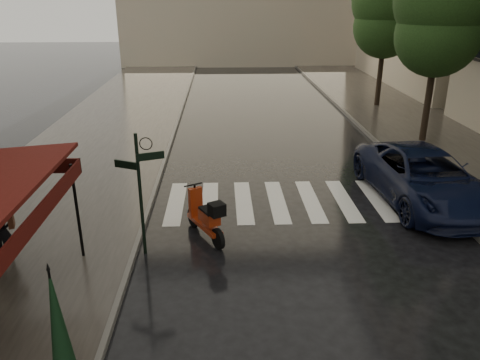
{
  "coord_description": "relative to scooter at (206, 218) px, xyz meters",
  "views": [
    {
      "loc": [
        0.75,
        -7.27,
        6.0
      ],
      "look_at": [
        1.22,
        4.32,
        1.4
      ],
      "focal_mm": 35.0,
      "sensor_mm": 36.0,
      "label": 1
    }
  ],
  "objects": [
    {
      "name": "curb_far",
      "position": [
        7.14,
        8.28,
        -0.53
      ],
      "size": [
        0.12,
        60.0,
        0.16
      ],
      "primitive_type": "cube",
      "color": "#595651",
      "rests_on": "ground"
    },
    {
      "name": "crosswalk",
      "position": [
        2.66,
        2.28,
        -0.59
      ],
      "size": [
        7.85,
        3.2,
        0.01
      ],
      "color": "silver",
      "rests_on": "ground"
    },
    {
      "name": "ground",
      "position": [
        -0.31,
        -3.72,
        -0.6
      ],
      "size": [
        120.0,
        120.0,
        0.0
      ],
      "primitive_type": "plane",
      "color": "black",
      "rests_on": "ground"
    },
    {
      "name": "signpost",
      "position": [
        -1.5,
        -0.72,
        1.23
      ],
      "size": [
        1.17,
        0.29,
        3.1
      ],
      "color": "black",
      "rests_on": "ground"
    },
    {
      "name": "sidewalk_near",
      "position": [
        -4.81,
        8.28,
        -0.54
      ],
      "size": [
        6.0,
        60.0,
        0.12
      ],
      "primitive_type": "cube",
      "color": "#38332D",
      "rests_on": "ground"
    },
    {
      "name": "curb_near",
      "position": [
        -1.76,
        8.28,
        -0.53
      ],
      "size": [
        0.12,
        60.0,
        0.16
      ],
      "primitive_type": "cube",
      "color": "#595651",
      "rests_on": "ground"
    },
    {
      "name": "parked_car",
      "position": [
        6.61,
        2.14,
        0.2
      ],
      "size": [
        3.1,
        5.97,
        1.61
      ],
      "primitive_type": "imported",
      "rotation": [
        0.0,
        0.0,
        0.08
      ],
      "color": "black",
      "rests_on": "ground"
    },
    {
      "name": "tree_mid",
      "position": [
        9.19,
        8.28,
        4.99
      ],
      "size": [
        3.8,
        3.8,
        8.34
      ],
      "color": "black",
      "rests_on": "sidewalk_far"
    },
    {
      "name": "parasol_front",
      "position": [
        -2.04,
        -5.22,
        0.77
      ],
      "size": [
        0.42,
        0.42,
        2.32
      ],
      "color": "black",
      "rests_on": "sidewalk_near"
    },
    {
      "name": "sidewalk_far",
      "position": [
        9.94,
        8.28,
        -0.54
      ],
      "size": [
        5.5,
        60.0,
        0.12
      ],
      "primitive_type": "cube",
      "color": "#38332D",
      "rests_on": "ground"
    },
    {
      "name": "tree_far",
      "position": [
        9.39,
        15.28,
        4.86
      ],
      "size": [
        3.8,
        3.8,
        8.16
      ],
      "color": "black",
      "rests_on": "sidewalk_far"
    },
    {
      "name": "scooter",
      "position": [
        0.0,
        0.0,
        0.0
      ],
      "size": [
        1.12,
        1.78,
        1.29
      ],
      "rotation": [
        0.0,
        0.0,
        0.5
      ],
      "color": "black",
      "rests_on": "ground"
    }
  ]
}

